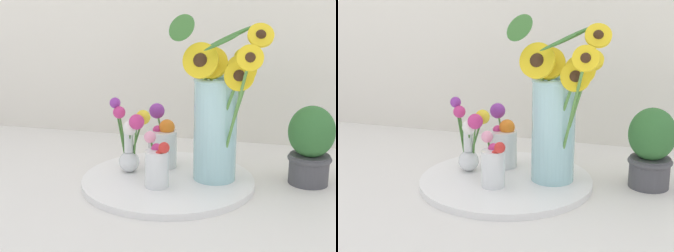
{
  "view_description": "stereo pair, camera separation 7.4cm",
  "coord_description": "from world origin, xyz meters",
  "views": [
    {
      "loc": [
        0.26,
        -1.03,
        0.46
      ],
      "look_at": [
        -0.02,
        0.09,
        0.16
      ],
      "focal_mm": 50.0,
      "sensor_mm": 36.0,
      "label": 1
    },
    {
      "loc": [
        0.33,
        -1.01,
        0.46
      ],
      "look_at": [
        -0.02,
        0.09,
        0.16
      ],
      "focal_mm": 50.0,
      "sensor_mm": 36.0,
      "label": 2
    }
  ],
  "objects": [
    {
      "name": "ground_plane",
      "position": [
        0.0,
        0.0,
        0.0
      ],
      "size": [
        6.0,
        6.0,
        0.0
      ],
      "primitive_type": "plane",
      "color": "silver"
    },
    {
      "name": "serving_tray",
      "position": [
        -0.02,
        0.09,
        0.01
      ],
      "size": [
        0.45,
        0.45,
        0.02
      ],
      "color": "white",
      "rests_on": "ground_plane"
    },
    {
      "name": "mason_jar_sunflowers",
      "position": [
        0.1,
        0.11,
        0.19
      ],
      "size": [
        0.27,
        0.24,
        0.43
      ],
      "color": "#9ED1D6",
      "rests_on": "serving_tray"
    },
    {
      "name": "vase_small_center",
      "position": [
        -0.04,
        0.02,
        0.08
      ],
      "size": [
        0.07,
        0.07,
        0.14
      ],
      "color": "white",
      "rests_on": "serving_tray"
    },
    {
      "name": "vase_bulb_right",
      "position": [
        -0.13,
        0.11,
        0.11
      ],
      "size": [
        0.12,
        0.09,
        0.2
      ],
      "color": "white",
      "rests_on": "serving_tray"
    },
    {
      "name": "vase_small_back",
      "position": [
        -0.06,
        0.18,
        0.09
      ],
      "size": [
        0.08,
        0.08,
        0.17
      ],
      "color": "white",
      "rests_on": "serving_tray"
    },
    {
      "name": "potted_plant",
      "position": [
        0.33,
        0.18,
        0.11
      ],
      "size": [
        0.12,
        0.12,
        0.21
      ],
      "color": "#4C4C51",
      "rests_on": "ground_plane"
    }
  ]
}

